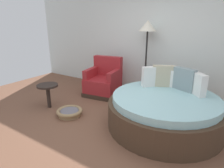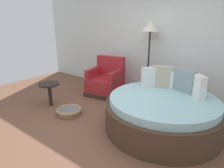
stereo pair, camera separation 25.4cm
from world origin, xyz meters
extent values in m
cube|color=brown|center=(0.00, 0.00, -0.01)|extent=(8.00, 8.00, 0.02)
cube|color=silver|center=(0.00, 2.17, 1.60)|extent=(8.00, 0.12, 3.19)
cylinder|color=#473323|center=(0.72, 0.63, 0.23)|extent=(1.97, 1.97, 0.46)
cylinder|color=#9ED1D6|center=(0.72, 0.63, 0.52)|extent=(1.81, 1.81, 0.12)
cube|color=white|center=(1.15, 1.01, 0.76)|extent=(0.34, 0.36, 0.38)
cube|color=gray|center=(0.90, 1.10, 0.78)|extent=(0.43, 0.26, 0.41)
cube|color=white|center=(0.68, 1.18, 0.74)|extent=(0.34, 0.15, 0.33)
cube|color=#BCB293|center=(0.50, 1.11, 0.78)|extent=(0.43, 0.28, 0.41)
cube|color=white|center=(0.32, 1.00, 0.77)|extent=(0.35, 0.37, 0.39)
cube|color=#38281E|center=(-1.09, 1.31, 0.05)|extent=(0.91, 0.91, 0.10)
cube|color=#A32328|center=(-1.09, 1.31, 0.27)|extent=(0.87, 0.87, 0.34)
cube|color=#A32328|center=(-1.14, 1.62, 0.69)|extent=(0.78, 0.27, 0.50)
cube|color=#A32328|center=(-1.41, 1.26, 0.55)|extent=(0.22, 0.69, 0.22)
cube|color=#A32328|center=(-0.78, 1.36, 0.55)|extent=(0.22, 0.69, 0.22)
cylinder|color=#9E7F56|center=(-0.97, 0.00, 0.03)|extent=(0.44, 0.44, 0.06)
torus|color=#9E7F56|center=(-0.97, 0.00, 0.10)|extent=(0.51, 0.51, 0.07)
cylinder|color=slate|center=(-0.97, 0.00, 0.08)|extent=(0.36, 0.36, 0.05)
cylinder|color=#2D231E|center=(-1.62, 0.04, 0.24)|extent=(0.08, 0.08, 0.48)
cylinder|color=#2D231E|center=(-1.62, 0.04, 0.50)|extent=(0.44, 0.44, 0.04)
cylinder|color=black|center=(-0.19, 1.86, 0.01)|extent=(0.32, 0.32, 0.03)
cylinder|color=black|center=(-0.19, 1.86, 0.81)|extent=(0.04, 0.04, 1.55)
cone|color=silver|center=(-0.19, 1.86, 1.70)|extent=(0.40, 0.40, 0.24)
camera|label=1|loc=(1.62, -2.44, 1.78)|focal=30.76mm
camera|label=2|loc=(1.83, -2.29, 1.78)|focal=30.76mm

